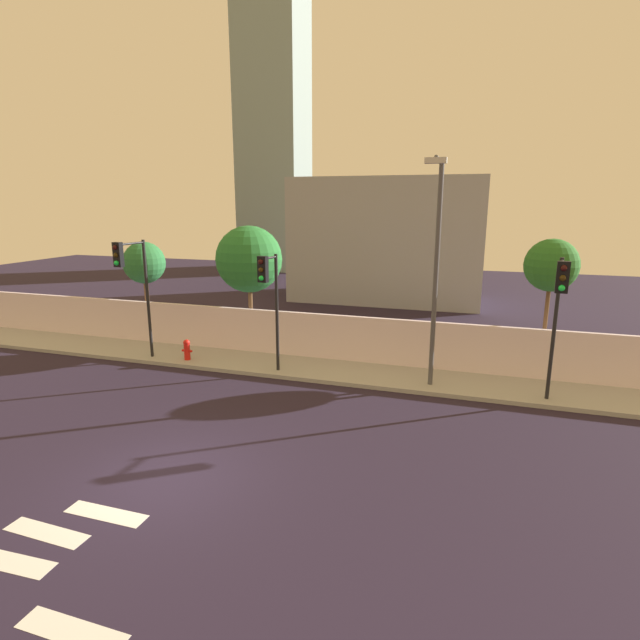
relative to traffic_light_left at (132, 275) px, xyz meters
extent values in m
plane|color=#231B2D|center=(5.87, -6.83, -3.59)|extent=(80.00, 80.00, 0.00)
cube|color=#A0A0A0|center=(5.87, 1.37, -3.52)|extent=(36.00, 2.40, 0.15)
cube|color=silver|center=(5.87, 2.66, -2.54)|extent=(36.00, 0.18, 1.80)
cube|color=silver|center=(7.03, -10.93, -3.59)|extent=(1.80, 0.46, 0.01)
cube|color=silver|center=(4.80, -10.08, -3.59)|extent=(1.82, 0.51, 0.01)
cube|color=silver|center=(4.80, -9.23, -3.59)|extent=(1.81, 0.50, 0.01)
cube|color=silver|center=(5.48, -8.38, -3.59)|extent=(1.80, 0.44, 0.01)
cylinder|color=black|center=(0.07, 0.72, -1.09)|extent=(0.12, 0.12, 4.71)
cylinder|color=black|center=(0.01, 0.06, 1.16)|extent=(0.21, 1.32, 0.08)
cube|color=black|center=(-0.06, -0.60, 0.81)|extent=(0.36, 0.23, 0.90)
sphere|color=black|center=(-0.07, -0.72, 1.08)|extent=(0.18, 0.18, 0.18)
sphere|color=#33260A|center=(-0.07, -0.72, 0.80)|extent=(0.18, 0.18, 0.18)
sphere|color=#19F24C|center=(-0.07, -0.72, 0.52)|extent=(0.18, 0.18, 0.18)
cylinder|color=black|center=(14.85, 0.72, -1.19)|extent=(0.12, 0.12, 4.51)
cylinder|color=black|center=(14.80, 0.17, 0.97)|extent=(0.17, 1.10, 0.08)
cube|color=black|center=(14.75, -0.37, 0.62)|extent=(0.36, 0.23, 0.90)
sphere|color=black|center=(14.74, -0.49, 0.89)|extent=(0.18, 0.18, 0.18)
sphere|color=#33260A|center=(14.74, -0.49, 0.61)|extent=(0.18, 0.18, 0.18)
sphere|color=#19F24C|center=(14.74, -0.49, 0.33)|extent=(0.18, 0.18, 0.18)
cylinder|color=black|center=(5.59, 0.72, -1.28)|extent=(0.12, 0.12, 4.33)
cylinder|color=black|center=(5.52, 0.31, 0.79)|extent=(0.22, 0.83, 0.08)
cube|color=black|center=(5.44, -0.10, 0.44)|extent=(0.37, 0.26, 0.90)
sphere|color=black|center=(5.42, -0.22, 0.71)|extent=(0.18, 0.18, 0.18)
sphere|color=#33260A|center=(5.42, -0.22, 0.43)|extent=(0.18, 0.18, 0.18)
sphere|color=#19F24C|center=(5.42, -0.22, 0.15)|extent=(0.18, 0.18, 0.18)
cylinder|color=#4C4C51|center=(11.16, 0.92, 0.26)|extent=(0.16, 0.16, 7.39)
cylinder|color=#4C4C51|center=(11.15, -0.04, 3.90)|extent=(0.12, 1.92, 0.10)
cube|color=beige|center=(11.14, -1.00, 3.80)|extent=(0.60, 0.25, 0.16)
cylinder|color=red|center=(1.67, 0.78, -3.11)|extent=(0.24, 0.24, 0.66)
sphere|color=red|center=(1.67, 0.78, -2.74)|extent=(0.26, 0.26, 0.26)
cylinder|color=red|center=(1.50, 0.78, -3.08)|extent=(0.10, 0.09, 0.09)
cylinder|color=red|center=(1.84, 0.78, -3.08)|extent=(0.10, 0.09, 0.09)
cylinder|color=brown|center=(-2.36, 3.90, -2.10)|extent=(0.21, 0.21, 2.98)
sphere|color=#286F37|center=(-2.36, 3.90, -0.07)|extent=(1.94, 1.94, 1.94)
cylinder|color=brown|center=(3.01, 3.90, -2.05)|extent=(0.19, 0.19, 3.07)
sphere|color=#277431|center=(3.01, 3.90, 0.27)|extent=(2.88, 2.88, 2.88)
cylinder|color=brown|center=(14.98, 3.90, -1.83)|extent=(0.15, 0.15, 3.53)
sphere|color=#296A26|center=(14.98, 3.90, 0.46)|extent=(1.90, 1.90, 1.90)
cube|color=gray|center=(6.80, 16.66, 0.28)|extent=(11.91, 6.00, 7.75)
cube|color=gray|center=(-6.06, 28.66, 9.18)|extent=(5.69, 5.00, 25.53)
camera|label=1|loc=(12.46, -15.71, 2.69)|focal=28.01mm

